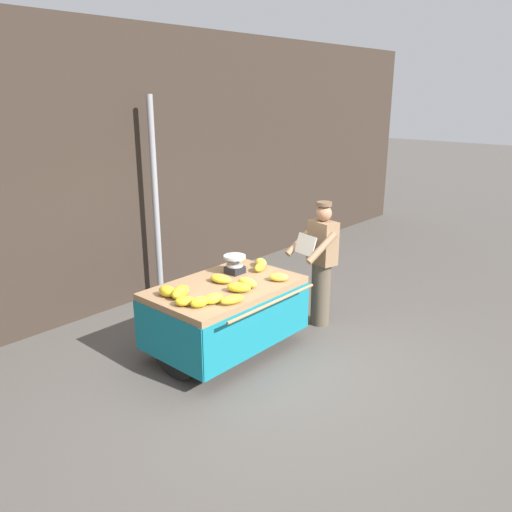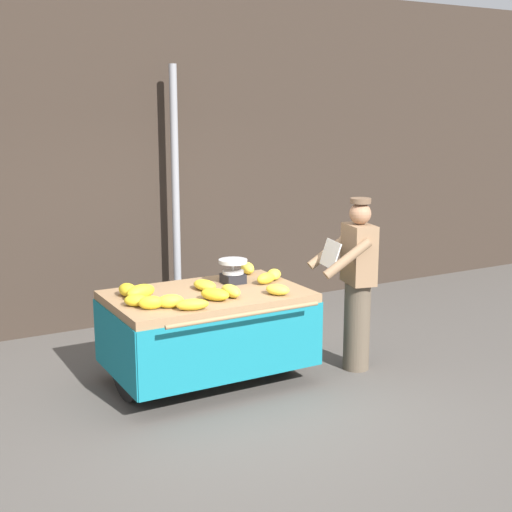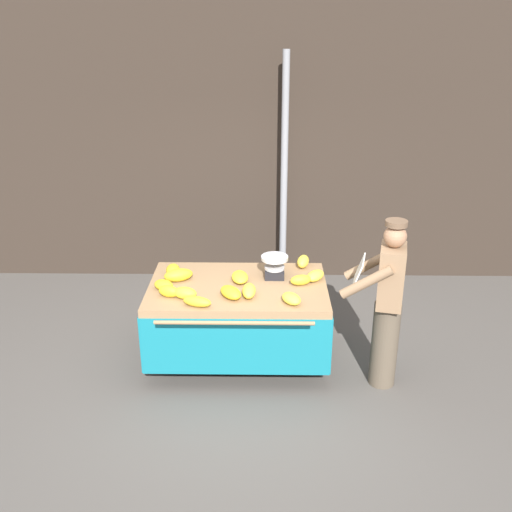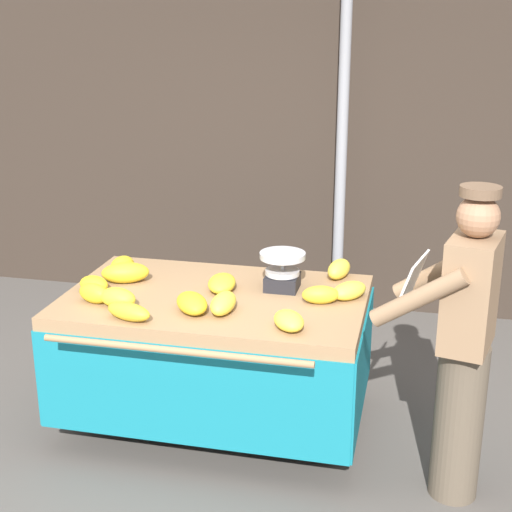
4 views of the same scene
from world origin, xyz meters
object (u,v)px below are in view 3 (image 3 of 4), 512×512
object	(u,v)px
banana_bunch_1	(173,270)
banana_bunch_12	(315,276)
vendor_person	(387,304)
banana_bunch_5	(249,291)
banana_bunch_7	(197,302)
banana_bunch_11	(301,280)
weighing_scale	(275,267)
banana_bunch_8	(185,293)
banana_cart	(238,305)
banana_bunch_4	(240,277)
street_pole	(284,175)
banana_bunch_0	(178,275)
banana_bunch_9	(164,285)
banana_bunch_2	(291,299)
banana_bunch_3	(303,261)
banana_bunch_10	(169,291)
banana_bunch_6	(231,292)

from	to	relation	value
banana_bunch_1	banana_bunch_12	world-z (taller)	banana_bunch_1
vendor_person	banana_bunch_5	bearing A→B (deg)	173.87
banana_bunch_5	banana_bunch_7	world-z (taller)	banana_bunch_5
banana_bunch_11	vendor_person	xyz separation A→B (m)	(0.79, -0.40, -0.06)
banana_bunch_11	weighing_scale	bearing A→B (deg)	144.83
banana_bunch_7	banana_bunch_8	bearing A→B (deg)	129.64
banana_cart	banana_bunch_12	bearing A→B (deg)	8.88
banana_bunch_11	banana_cart	bearing A→B (deg)	-179.03
vendor_person	banana_bunch_7	bearing A→B (deg)	-177.35
banana_bunch_4	street_pole	bearing A→B (deg)	74.83
banana_bunch_0	banana_bunch_1	size ratio (longest dim) A/B	1.31
banana_bunch_5	banana_bunch_12	size ratio (longest dim) A/B	1.11
vendor_person	banana_bunch_9	bearing A→B (deg)	172.86
banana_bunch_2	banana_bunch_9	world-z (taller)	banana_bunch_9
weighing_scale	banana_bunch_3	size ratio (longest dim) A/B	1.12
banana_cart	banana_bunch_7	xyz separation A→B (m)	(-0.36, -0.47, 0.27)
banana_bunch_1	banana_bunch_7	world-z (taller)	banana_bunch_1
banana_cart	weighing_scale	bearing A→B (deg)	27.72
banana_bunch_1	banana_bunch_9	size ratio (longest dim) A/B	1.09
banana_cart	banana_bunch_2	world-z (taller)	banana_bunch_2
banana_bunch_11	banana_bunch_2	bearing A→B (deg)	-105.52
banana_bunch_1	banana_bunch_12	distance (m)	1.48
banana_bunch_2	banana_bunch_7	xyz separation A→B (m)	(-0.88, -0.08, 0.00)
banana_bunch_7	banana_bunch_11	world-z (taller)	banana_bunch_11
street_pole	weighing_scale	bearing A→B (deg)	-94.72
banana_bunch_2	banana_bunch_5	size ratio (longest dim) A/B	0.83
banana_bunch_5	banana_bunch_1	bearing A→B (deg)	149.83
banana_bunch_0	banana_bunch_1	bearing A→B (deg)	119.74
banana_cart	weighing_scale	size ratio (longest dim) A/B	6.52
banana_bunch_7	banana_bunch_11	bearing A→B (deg)	25.77
banana_bunch_9	banana_bunch_11	bearing A→B (deg)	5.34
banana_bunch_0	banana_bunch_1	xyz separation A→B (m)	(-0.08, 0.13, -0.00)
weighing_scale	banana_bunch_8	bearing A→B (deg)	-149.64
banana_bunch_10	banana_bunch_5	bearing A→B (deg)	2.03
banana_bunch_4	banana_bunch_8	size ratio (longest dim) A/B	1.23
banana_bunch_9	vendor_person	size ratio (longest dim) A/B	0.12
banana_bunch_0	banana_bunch_2	world-z (taller)	banana_bunch_0
street_pole	banana_cart	bearing A→B (deg)	-105.02
banana_bunch_4	vendor_person	world-z (taller)	vendor_person
banana_cart	banana_bunch_7	bearing A→B (deg)	-127.40
banana_bunch_3	banana_bunch_12	bearing A→B (deg)	-73.63
banana_bunch_0	banana_bunch_2	xyz separation A→B (m)	(1.14, -0.48, -0.02)
banana_bunch_9	banana_bunch_7	bearing A→B (deg)	-43.64
banana_bunch_7	banana_bunch_6	bearing A→B (deg)	31.86
banana_bunch_7	banana_bunch_12	distance (m)	1.30
banana_bunch_6	banana_bunch_8	xyz separation A→B (m)	(-0.44, -0.03, 0.00)
banana_bunch_1	banana_bunch_9	xyz separation A→B (m)	(-0.04, -0.34, -0.01)
banana_bunch_3	banana_bunch_2	bearing A→B (deg)	-100.59
banana_bunch_1	banana_bunch_2	world-z (taller)	banana_bunch_1
street_pole	vendor_person	world-z (taller)	street_pole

